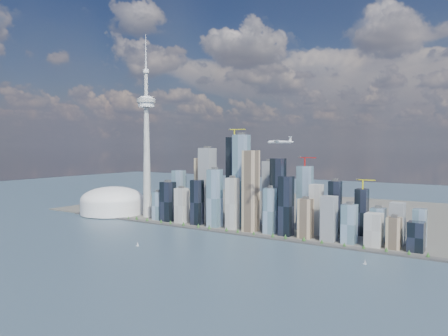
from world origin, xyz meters
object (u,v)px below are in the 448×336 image
Objects in this scene: airplane at (280,142)px; sailboat_east at (365,263)px; dome_stadium at (113,202)px; sailboat_west at (138,245)px; needle_tower at (147,140)px.

airplane is 5.77× the size of sailboat_east.
sailboat_west is at bearing -36.15° from dome_stadium.
dome_stadium is at bearing 139.37° from sailboat_west.
dome_stadium is (-140.00, -10.00, -196.40)m from needle_tower.
dome_stadium is at bearing -175.91° from needle_tower.
needle_tower reaches higher than sailboat_east.
sailboat_east is at bearing -28.20° from airplane.
dome_stadium is 661.15m from airplane.
sailboat_west is 474.94m from sailboat_east.
sailboat_east is (839.91, -154.62, -35.96)m from dome_stadium.
airplane is 6.01× the size of sailboat_west.
airplane is (488.25, -89.47, -6.39)m from needle_tower.
airplane is at bearing -179.27° from sailboat_east.
dome_stadium is 473.77m from sailboat_west.
needle_tower reaches higher than sailboat_west.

